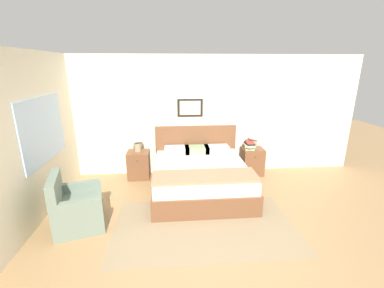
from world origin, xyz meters
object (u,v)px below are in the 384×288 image
object	(u,v)px
bed	(200,176)
armchair	(76,208)
table_lamp_by_door	(254,135)
nightstand_by_door	(252,161)
nightstand_near_window	(139,165)
table_lamp_near_window	(137,138)

from	to	relation	value
bed	armchair	bearing A→B (deg)	-153.99
bed	table_lamp_by_door	bearing A→B (deg)	31.16
bed	armchair	xyz separation A→B (m)	(-2.01, -0.98, -0.01)
nightstand_by_door	table_lamp_by_door	world-z (taller)	table_lamp_by_door
armchair	table_lamp_by_door	xyz separation A→B (m)	(3.28, 1.75, 0.61)
armchair	nightstand_near_window	bearing A→B (deg)	141.21
nightstand_near_window	table_lamp_near_window	world-z (taller)	table_lamp_near_window
nightstand_near_window	table_lamp_by_door	distance (m)	2.61
armchair	table_lamp_by_door	distance (m)	3.77
table_lamp_near_window	bed	bearing A→B (deg)	-31.36
table_lamp_by_door	nightstand_by_door	bearing A→B (deg)	-121.72
nightstand_near_window	armchair	bearing A→B (deg)	-113.20
armchair	table_lamp_near_window	xyz separation A→B (m)	(0.74, 1.75, 0.61)
bed	table_lamp_near_window	distance (m)	1.60
nightstand_by_door	armchair	bearing A→B (deg)	-152.11
bed	nightstand_by_door	size ratio (longest dim) A/B	3.27
nightstand_near_window	table_lamp_near_window	bearing A→B (deg)	97.53
table_lamp_near_window	nightstand_near_window	bearing A→B (deg)	-82.47
table_lamp_near_window	table_lamp_by_door	bearing A→B (deg)	0.00
armchair	nightstand_by_door	world-z (taller)	armchair
armchair	nightstand_near_window	world-z (taller)	armchair
nightstand_by_door	table_lamp_near_window	distance (m)	2.60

